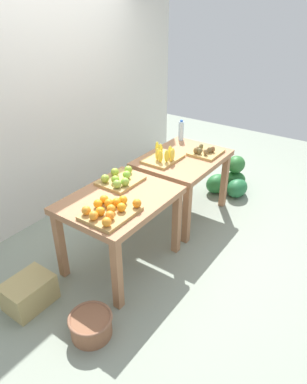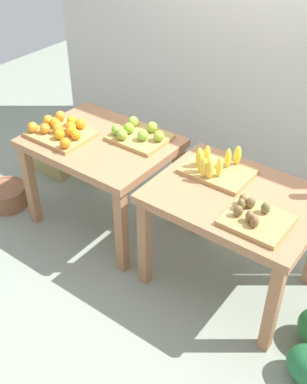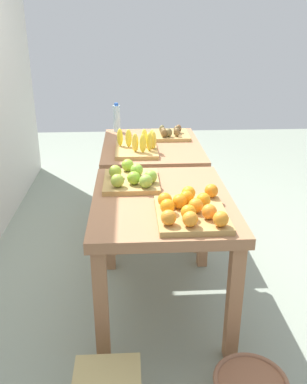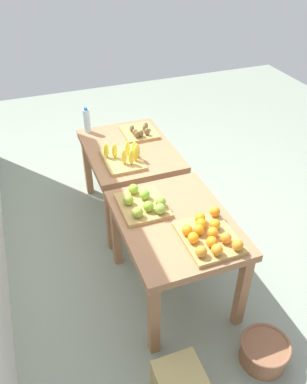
{
  "view_description": "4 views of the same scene",
  "coord_description": "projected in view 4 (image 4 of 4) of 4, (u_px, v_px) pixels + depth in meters",
  "views": [
    {
      "loc": [
        -2.57,
        -1.8,
        2.31
      ],
      "look_at": [
        -0.08,
        -0.04,
        0.6
      ],
      "focal_mm": 32.19,
      "sensor_mm": 36.0,
      "label": 1
    },
    {
      "loc": [
        1.56,
        -2.19,
        2.49
      ],
      "look_at": [
        -0.05,
        -0.04,
        0.53
      ],
      "focal_mm": 44.64,
      "sensor_mm": 36.0,
      "label": 2
    },
    {
      "loc": [
        -2.74,
        0.17,
        1.69
      ],
      "look_at": [
        0.05,
        0.01,
        0.54
      ],
      "focal_mm": 38.7,
      "sensor_mm": 36.0,
      "label": 3
    },
    {
      "loc": [
        -2.5,
        0.89,
        2.59
      ],
      "look_at": [
        0.01,
        -0.04,
        0.6
      ],
      "focal_mm": 36.24,
      "sensor_mm": 36.0,
      "label": 4
    }
  ],
  "objects": [
    {
      "name": "display_table_right",
      "position": [
        130.0,
        157.0,
        3.71
      ],
      "size": [
        1.04,
        0.8,
        0.75
      ],
      "color": "#A5714C",
      "rests_on": "ground_plane"
    },
    {
      "name": "wicker_basket",
      "position": [
        264.0,
        351.0,
        2.69
      ],
      "size": [
        0.35,
        0.35,
        0.19
      ],
      "color": "brown",
      "rests_on": "ground_plane"
    },
    {
      "name": "ground_plane",
      "position": [
        150.0,
        244.0,
        3.67
      ],
      "size": [
        8.0,
        8.0,
        0.0
      ],
      "primitive_type": "plane",
      "color": "gray"
    },
    {
      "name": "apple_bin",
      "position": [
        144.0,
        204.0,
        2.89
      ],
      "size": [
        0.41,
        0.34,
        0.11
      ],
      "color": "tan",
      "rests_on": "display_table_left"
    },
    {
      "name": "display_table_left",
      "position": [
        175.0,
        232.0,
        2.87
      ],
      "size": [
        1.04,
        0.8,
        0.75
      ],
      "color": "#A5714C",
      "rests_on": "ground_plane"
    },
    {
      "name": "banana_crate",
      "position": [
        124.0,
        157.0,
        3.42
      ],
      "size": [
        0.44,
        0.32,
        0.17
      ],
      "color": "tan",
      "rests_on": "display_table_right"
    },
    {
      "name": "watermelon_pile",
      "position": [
        130.0,
        152.0,
        4.71
      ],
      "size": [
        0.66,
        0.58,
        0.47
      ],
      "color": "#24682E",
      "rests_on": "ground_plane"
    },
    {
      "name": "water_bottle",
      "position": [
        87.0,
        121.0,
        3.82
      ],
      "size": [
        0.06,
        0.06,
        0.26
      ],
      "color": "silver",
      "rests_on": "display_table_right"
    },
    {
      "name": "orange_bin",
      "position": [
        209.0,
        235.0,
        2.61
      ],
      "size": [
        0.44,
        0.36,
        0.11
      ],
      "color": "tan",
      "rests_on": "display_table_left"
    },
    {
      "name": "kiwi_bin",
      "position": [
        140.0,
        132.0,
        3.83
      ],
      "size": [
        0.36,
        0.32,
        0.1
      ],
      "color": "tan",
      "rests_on": "display_table_right"
    }
  ]
}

